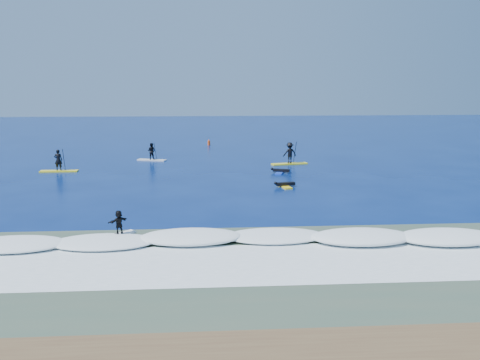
{
  "coord_description": "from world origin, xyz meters",
  "views": [
    {
      "loc": [
        -2.41,
        -33.92,
        7.45
      ],
      "look_at": [
        0.2,
        2.63,
        0.6
      ],
      "focal_mm": 40.0,
      "sensor_mm": 36.0,
      "label": 1
    }
  ],
  "objects": [
    {
      "name": "ground",
      "position": [
        0.0,
        0.0,
        0.0
      ],
      "size": [
        160.0,
        160.0,
        0.0
      ],
      "primitive_type": "plane",
      "color": "#04174E",
      "rests_on": "ground"
    },
    {
      "name": "shallow_water",
      "position": [
        0.0,
        -14.0,
        0.01
      ],
      "size": [
        90.0,
        13.0,
        0.01
      ],
      "primitive_type": "cube",
      "color": "#3A503E",
      "rests_on": "ground"
    },
    {
      "name": "breaking_wave",
      "position": [
        0.0,
        -10.0,
        0.0
      ],
      "size": [
        40.0,
        6.0,
        0.3
      ],
      "primitive_type": "cube",
      "color": "white",
      "rests_on": "ground"
    },
    {
      "name": "whitewater",
      "position": [
        0.0,
        -13.0,
        0.0
      ],
      "size": [
        34.0,
        5.0,
        0.02
      ],
      "primitive_type": "cube",
      "color": "silver",
      "rests_on": "ground"
    },
    {
      "name": "sup_paddler_left",
      "position": [
        -14.28,
        10.66,
        0.67
      ],
      "size": [
        3.06,
        0.79,
        2.14
      ],
      "rotation": [
        0.0,
        0.0,
        0.01
      ],
      "color": "yellow",
      "rests_on": "ground"
    },
    {
      "name": "sup_paddler_center",
      "position": [
        -7.18,
        16.44,
        0.72
      ],
      "size": [
        2.81,
        1.49,
        1.91
      ],
      "rotation": [
        0.0,
        0.0,
        -0.32
      ],
      "color": "silver",
      "rests_on": "ground"
    },
    {
      "name": "sup_paddler_right",
      "position": [
        5.43,
        13.2,
        0.9
      ],
      "size": [
        3.38,
        1.48,
        2.3
      ],
      "rotation": [
        0.0,
        0.0,
        0.21
      ],
      "color": "yellow",
      "rests_on": "ground"
    },
    {
      "name": "prone_paddler_near",
      "position": [
        3.39,
        2.96,
        0.14
      ],
      "size": [
        1.55,
        2.02,
        0.41
      ],
      "rotation": [
        0.0,
        0.0,
        1.78
      ],
      "color": "yellow",
      "rests_on": "ground"
    },
    {
      "name": "prone_paddler_far",
      "position": [
        3.94,
        8.76,
        0.14
      ],
      "size": [
        1.55,
        2.04,
        0.41
      ],
      "rotation": [
        0.0,
        0.0,
        1.26
      ],
      "color": "blue",
      "rests_on": "ground"
    },
    {
      "name": "wave_surfer",
      "position": [
        -6.41,
        -9.03,
        0.72
      ],
      "size": [
        1.55,
        1.53,
        1.24
      ],
      "rotation": [
        0.0,
        0.0,
        0.77
      ],
      "color": "white",
      "rests_on": "breaking_wave"
    },
    {
      "name": "marker_buoy",
      "position": [
        -1.62,
        28.08,
        0.33
      ],
      "size": [
        0.31,
        0.31,
        0.75
      ],
      "rotation": [
        0.0,
        0.0,
        0.02
      ],
      "color": "#D94613",
      "rests_on": "ground"
    }
  ]
}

